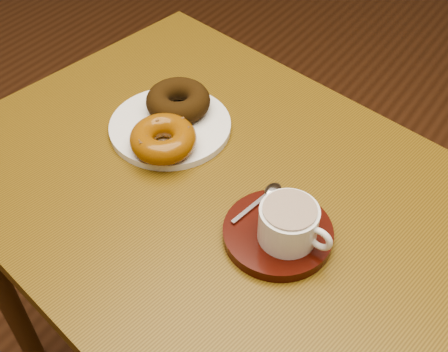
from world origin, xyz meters
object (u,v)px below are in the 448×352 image
Objects in this scene: coffee_cup at (289,223)px; cafe_table at (215,231)px; saucer at (278,233)px; donut_plate at (170,126)px.

cafe_table is at bearing 165.31° from coffee_cup.
coffee_cup is at bearing -10.62° from saucer.
donut_plate is at bearing 161.08° from saucer.
cafe_table is at bearing -22.16° from donut_plate.
coffee_cup is (0.02, -0.00, 0.04)m from saucer.
coffee_cup is at bearing -6.84° from cafe_table.
saucer reaches higher than cafe_table.
donut_plate is 1.92× the size of coffee_cup.
donut_plate is at bearing 166.20° from cafe_table.
saucer reaches higher than donut_plate.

